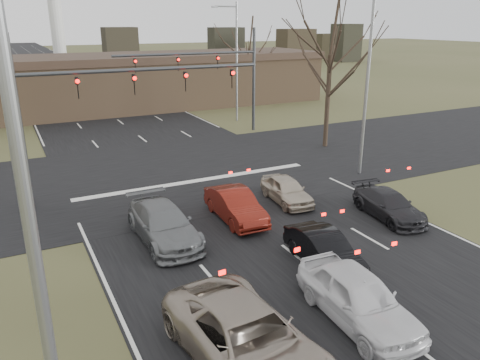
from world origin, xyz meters
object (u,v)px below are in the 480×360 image
at_px(mast_arm_near, 92,96).
at_px(car_white_sedan, 358,297).
at_px(car_silver_suv, 247,340).
at_px(car_charcoal_sedan, 389,205).
at_px(building, 122,82).
at_px(car_grey_ahead, 163,224).
at_px(mast_arm_far, 221,69).
at_px(car_silver_ahead, 287,190).
at_px(streetlight_right_near, 365,76).
at_px(streetlight_left, 49,252).
at_px(streetlight_right_far, 235,56).
at_px(car_red_ahead, 235,205).
at_px(car_black_hatch, 324,250).

bearing_deg(mast_arm_near, car_white_sedan, -71.80).
height_order(car_silver_suv, car_charcoal_sedan, car_silver_suv).
distance_m(building, car_silver_suv, 39.86).
height_order(car_silver_suv, car_grey_ahead, car_silver_suv).
bearing_deg(mast_arm_far, car_silver_ahead, -103.11).
distance_m(streetlight_right_near, car_silver_ahead, 8.11).
height_order(car_silver_suv, car_white_sedan, car_silver_suv).
bearing_deg(building, streetlight_left, -104.45).
bearing_deg(streetlight_left, car_charcoal_sedan, 29.74).
bearing_deg(streetlight_right_far, building, 123.65).
distance_m(car_silver_suv, car_silver_ahead, 11.76).
relative_size(building, mast_arm_far, 3.81).
height_order(car_silver_suv, car_red_ahead, car_silver_suv).
distance_m(car_red_ahead, car_silver_ahead, 3.30).
relative_size(building, car_silver_suv, 7.41).
height_order(streetlight_left, streetlight_right_far, same).
bearing_deg(streetlight_right_far, streetlight_left, -120.34).
bearing_deg(car_grey_ahead, mast_arm_far, 57.36).
relative_size(streetlight_right_near, car_black_hatch, 2.59).
height_order(mast_arm_far, car_grey_ahead, mast_arm_far).
bearing_deg(mast_arm_far, car_grey_ahead, -122.02).
distance_m(car_charcoal_sedan, car_red_ahead, 6.93).
height_order(mast_arm_far, car_white_sedan, mast_arm_far).
distance_m(car_charcoal_sedan, car_silver_ahead, 4.83).
bearing_deg(car_silver_ahead, streetlight_right_far, 76.43).
relative_size(streetlight_left, streetlight_right_near, 1.00).
relative_size(streetlight_right_far, car_charcoal_sedan, 2.42).
xyz_separation_m(mast_arm_near, car_silver_ahead, (7.93, -4.94, -4.45)).
bearing_deg(car_red_ahead, mast_arm_far, 68.91).
height_order(streetlight_right_near, car_black_hatch, streetlight_right_near).
distance_m(streetlight_left, car_silver_ahead, 17.41).
bearing_deg(car_charcoal_sedan, mast_arm_far, 96.65).
bearing_deg(streetlight_right_far, car_grey_ahead, -123.29).
bearing_deg(car_charcoal_sedan, building, 104.29).
bearing_deg(building, streetlight_right_far, -56.35).
bearing_deg(streetlight_right_far, streetlight_right_near, -91.68).
height_order(mast_arm_near, car_black_hatch, mast_arm_near).
relative_size(streetlight_right_far, car_black_hatch, 2.59).
distance_m(streetlight_left, streetlight_right_near, 22.52).
bearing_deg(mast_arm_near, building, 73.87).
distance_m(mast_arm_near, car_black_hatch, 13.10).
height_order(car_white_sedan, car_black_hatch, car_white_sedan).
distance_m(streetlight_right_far, car_charcoal_sedan, 23.46).
height_order(car_red_ahead, car_silver_ahead, car_red_ahead).
distance_m(streetlight_left, car_red_ahead, 14.83).
height_order(building, car_grey_ahead, building).
bearing_deg(car_silver_suv, car_black_hatch, 30.19).
height_order(streetlight_right_near, car_silver_suv, streetlight_right_near).
relative_size(streetlight_right_far, car_red_ahead, 2.41).
relative_size(streetlight_right_far, car_white_sedan, 2.19).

